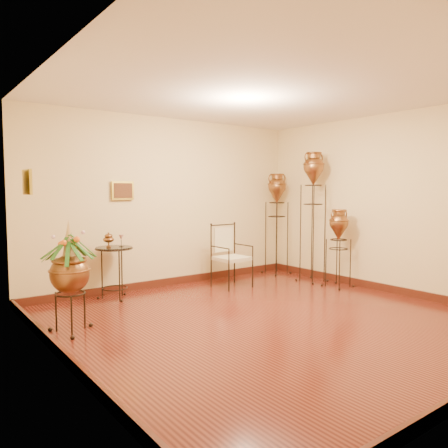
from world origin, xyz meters
TOP-DOWN VIEW (x-y plane):
  - ground at (0.00, 0.00)m, footprint 5.00×5.00m
  - room_shell at (-0.01, 0.01)m, footprint 5.02×5.02m
  - amphora_tall at (2.15, 1.24)m, footprint 0.56×0.56m
  - amphora_mid at (2.15, 2.15)m, footprint 0.52×0.52m
  - amphora_short at (2.15, 0.68)m, footprint 0.42×0.42m
  - planter_urn at (-2.15, 0.98)m, footprint 0.92×0.92m
  - armchair at (0.74, 1.73)m, footprint 0.60×0.56m
  - side_table at (-1.14, 2.15)m, footprint 0.70×0.70m

SIDE VIEW (x-z plane):
  - ground at x=0.00m, z-range 0.00..0.00m
  - side_table at x=-1.14m, z-range -0.08..0.89m
  - armchair at x=0.74m, z-range 0.00..1.04m
  - amphora_short at x=2.15m, z-range 0.00..1.31m
  - planter_urn at x=-2.15m, z-range 0.08..1.38m
  - amphora_mid at x=2.15m, z-range 0.01..1.95m
  - amphora_tall at x=2.15m, z-range 0.02..2.31m
  - room_shell at x=-0.01m, z-range 0.33..3.14m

